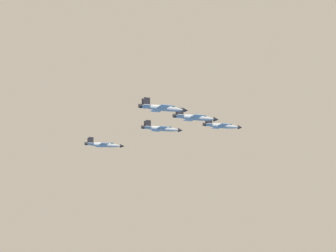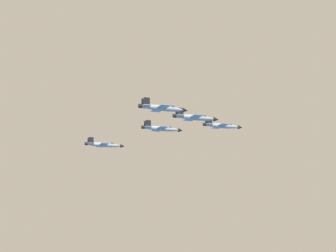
{
  "view_description": "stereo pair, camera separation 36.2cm",
  "coord_description": "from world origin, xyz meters",
  "views": [
    {
      "loc": [
        -196.45,
        38.8,
        69.12
      ],
      "look_at": [
        -0.08,
        -10.92,
        111.75
      ],
      "focal_mm": 70.95,
      "sensor_mm": 36.0,
      "label": 1
    },
    {
      "loc": [
        -196.54,
        38.45,
        69.12
      ],
      "look_at": [
        -0.08,
        -10.92,
        111.75
      ],
      "focal_mm": 70.95,
      "sensor_mm": 36.0,
      "label": 2
    }
  ],
  "objects": [
    {
      "name": "jet_right_outer",
      "position": [
        -28.41,
        -2.3,
        110.49
      ],
      "size": [
        9.03,
        14.45,
        3.04
      ],
      "rotation": [
        0.0,
        0.0,
        4.87
      ],
      "color": "#9EA3A8"
    },
    {
      "name": "jet_left_outer",
      "position": [
        24.64,
        5.38,
        109.44
      ],
      "size": [
        8.74,
        14.1,
        2.96
      ],
      "rotation": [
        0.0,
        0.0,
        4.84
      ],
      "color": "#9EA3A8"
    },
    {
      "name": "jet_lead",
      "position": [
        2.63,
        -29.67,
        113.37
      ],
      "size": [
        8.79,
        14.15,
        2.98
      ],
      "rotation": [
        0.0,
        0.0,
        4.84
      ],
      "color": "#9EA3A8"
    },
    {
      "name": "jet_left_wingman",
      "position": [
        13.63,
        -12.15,
        113.76
      ],
      "size": [
        9.29,
        14.89,
        3.14
      ],
      "rotation": [
        0.0,
        0.0,
        4.87
      ],
      "color": "#9EA3A8"
    },
    {
      "name": "jet_right_wingman",
      "position": [
        -12.89,
        -15.98,
        112.0
      ],
      "size": [
        9.27,
        14.9,
        3.13
      ],
      "rotation": [
        0.0,
        0.0,
        4.85
      ],
      "color": "#9EA3A8"
    }
  ]
}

